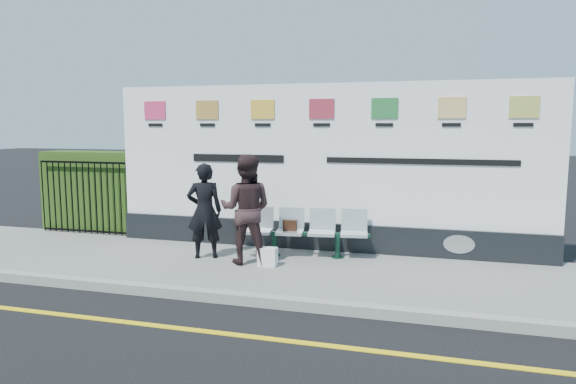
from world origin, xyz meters
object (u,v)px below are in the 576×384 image
object	(u,v)px
bench	(306,244)
woman_left	(205,211)
billboard	(322,179)
woman_right	(246,209)

from	to	relation	value
bench	woman_left	bearing A→B (deg)	-170.06
billboard	woman_left	distance (m)	2.19
bench	woman_right	size ratio (longest dim) A/B	1.17
billboard	bench	distance (m)	1.25
bench	woman_left	xyz separation A→B (m)	(-1.65, -0.53, 0.59)
billboard	woman_left	bearing A→B (deg)	-147.07
woman_right	billboard	bearing A→B (deg)	-135.51
bench	woman_right	distance (m)	1.27
billboard	bench	xyz separation A→B (m)	(-0.14, -0.63, -1.07)
billboard	woman_right	bearing A→B (deg)	-127.41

